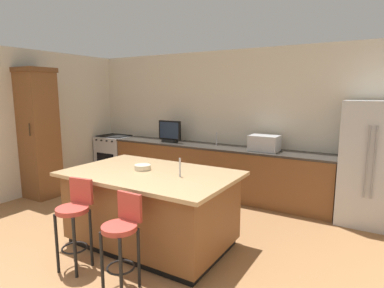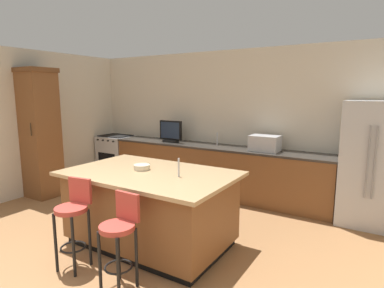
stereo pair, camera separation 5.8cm
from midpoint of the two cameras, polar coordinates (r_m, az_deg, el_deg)
wall_back at (r=6.11m, az=5.63°, el=3.95°), size 6.43×0.12×2.67m
wall_left at (r=6.58m, az=-27.83°, el=3.30°), size 0.12×4.61×2.67m
counter_back at (r=5.94m, az=3.56°, el=-4.72°), size 4.28×0.62×0.93m
kitchen_island at (r=4.07m, az=-7.78°, el=-11.30°), size 2.08×1.31×0.94m
refrigerator at (r=5.19m, az=29.28°, el=-3.09°), size 0.80×0.72×1.79m
range_oven at (r=7.40m, az=-13.96°, el=-2.12°), size 0.72×0.63×0.95m
cabinet_tower at (r=6.32m, az=-26.24°, el=2.03°), size 0.61×0.55×2.33m
microwave at (r=5.46m, az=12.65°, el=0.17°), size 0.48×0.36×0.26m
tv_monitor at (r=6.26m, az=-4.30°, el=2.14°), size 0.50×0.16×0.43m
sink_faucet_back at (r=5.91m, az=4.17°, el=0.95°), size 0.02×0.02×0.24m
sink_faucet_island at (r=3.66m, az=-2.65°, el=-4.26°), size 0.02×0.02×0.22m
bar_stool_left at (r=3.70m, az=-20.81°, el=-12.12°), size 0.34×0.36×0.98m
bar_stool_right at (r=3.23m, az=-13.03°, el=-15.56°), size 0.34×0.34×0.94m
fruit_bowl at (r=4.04m, az=-9.32°, el=-4.17°), size 0.21×0.21×0.07m
cell_phone at (r=4.31m, az=-8.89°, el=-3.69°), size 0.07×0.15×0.01m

